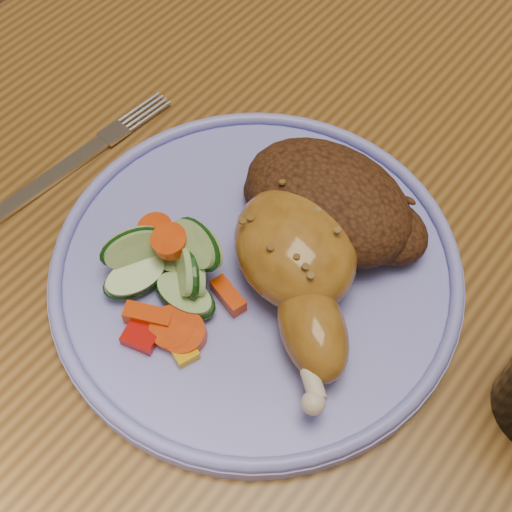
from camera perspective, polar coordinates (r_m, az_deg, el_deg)
ground at (r=1.25m, az=5.92°, el=-17.20°), size 4.00×4.00×0.00m
dining_table at (r=0.64m, az=11.10°, el=-1.05°), size 0.90×1.40×0.75m
plate at (r=0.52m, az=0.00°, el=-1.24°), size 0.30×0.30×0.01m
plate_rim at (r=0.51m, az=0.00°, el=-0.60°), size 0.30×0.30×0.01m
chicken_leg at (r=0.49m, az=3.47°, el=-0.82°), size 0.16×0.15×0.05m
rice_pilaf at (r=0.53m, az=6.04°, el=4.14°), size 0.14×0.10×0.06m
vegetable_pile at (r=0.50m, az=-7.00°, el=-1.36°), size 0.11×0.11×0.05m
fork at (r=0.61m, az=-14.49°, el=7.24°), size 0.03×0.17×0.00m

